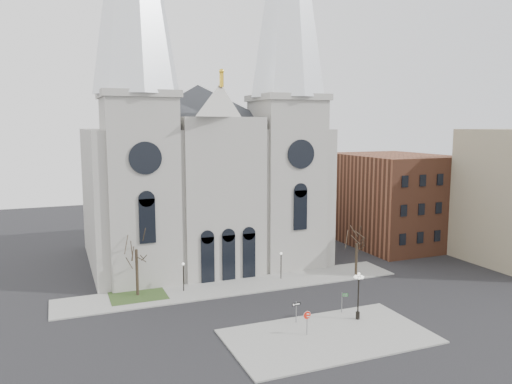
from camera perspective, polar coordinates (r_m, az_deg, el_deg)
name	(u,v)px	position (r m, az deg, el deg)	size (l,w,h in m)	color
ground	(275,321)	(49.13, 2.13, -14.57)	(160.00, 160.00, 0.00)	black
sidewalk_near	(329,336)	(46.29, 8.30, -16.00)	(18.00, 10.00, 0.14)	gray
sidewalk_far	(236,286)	(58.68, -2.34, -10.71)	(40.00, 6.00, 0.14)	gray
grass_patch	(138,296)	(57.09, -13.36, -11.44)	(6.00, 5.00, 0.18)	#2C471E
cathedral	(205,126)	(66.95, -5.89, 7.57)	(33.00, 26.66, 54.00)	#9F9C94
bg_building_brick	(392,199)	(80.80, 15.31, -0.81)	(14.00, 18.00, 14.00)	brown
tree_left	(136,246)	(55.54, -13.54, -6.08)	(3.20, 3.20, 7.50)	black
tree_right	(357,242)	(62.28, 11.44, -5.57)	(3.20, 3.20, 6.00)	black
ped_lamp_left	(183,272)	(56.83, -8.31, -9.02)	(0.32, 0.32, 3.26)	black
ped_lamp_right	(281,261)	(60.64, 2.88, -7.87)	(0.32, 0.32, 3.26)	black
stop_sign	(307,317)	(45.63, 5.86, -14.07)	(0.75, 0.29, 2.19)	slate
globe_lamp	(358,290)	(49.26, 11.63, -10.90)	(1.24, 1.24, 4.61)	black
one_way_sign	(296,308)	(48.20, 4.62, -13.09)	(0.89, 0.11, 2.02)	slate
street_name_sign	(343,301)	(51.16, 9.88, -12.13)	(0.62, 0.25, 2.03)	slate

